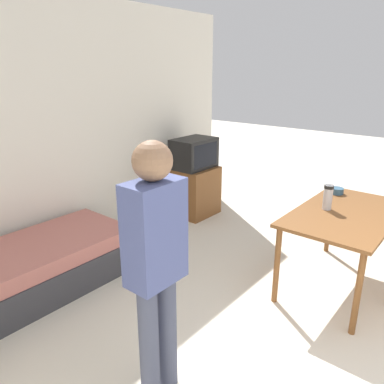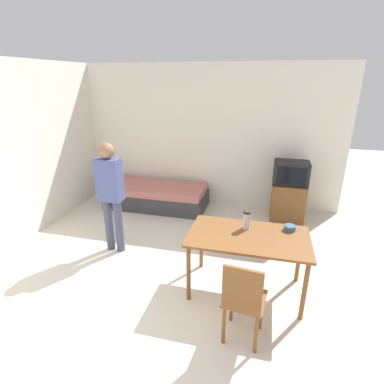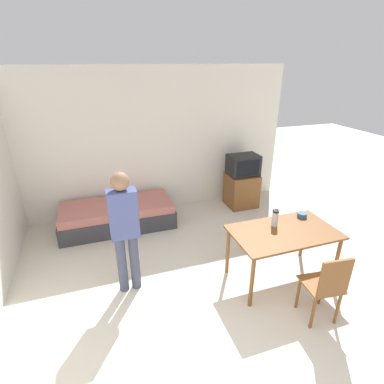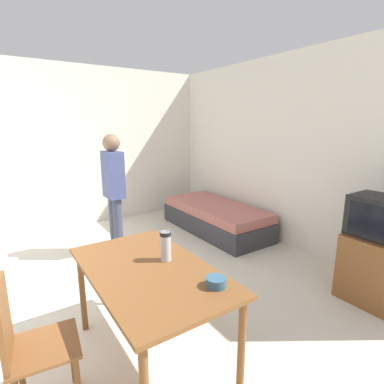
{
  "view_description": "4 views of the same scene",
  "coord_description": "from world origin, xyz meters",
  "px_view_note": "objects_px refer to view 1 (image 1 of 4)",
  "views": [
    {
      "loc": [
        -2.06,
        0.38,
        1.98
      ],
      "look_at": [
        0.3,
        2.32,
        0.95
      ],
      "focal_mm": 35.0,
      "sensor_mm": 36.0,
      "label": 1
    },
    {
      "loc": [
        1.34,
        -1.78,
        2.42
      ],
      "look_at": [
        0.33,
        2.21,
        0.85
      ],
      "focal_mm": 28.0,
      "sensor_mm": 36.0,
      "label": 2
    },
    {
      "loc": [
        -0.96,
        -1.47,
        2.76
      ],
      "look_at": [
        0.32,
        2.33,
        0.99
      ],
      "focal_mm": 28.0,
      "sensor_mm": 36.0,
      "label": 3
    },
    {
      "loc": [
        3.03,
        0.46,
        1.76
      ],
      "look_at": [
        0.19,
        2.35,
        0.97
      ],
      "focal_mm": 28.0,
      "sensor_mm": 36.0,
      "label": 4
    }
  ],
  "objects_px": {
    "person_standing": "(156,259)",
    "thermos_flask": "(328,196)",
    "daybed": "(27,271)",
    "mate_bowl": "(337,191)",
    "dining_table": "(345,220)",
    "tv": "(194,179)"
  },
  "relations": [
    {
      "from": "person_standing",
      "to": "mate_bowl",
      "type": "distance_m",
      "value": 2.43
    },
    {
      "from": "daybed",
      "to": "tv",
      "type": "distance_m",
      "value": 2.52
    },
    {
      "from": "daybed",
      "to": "person_standing",
      "type": "relative_size",
      "value": 1.21
    },
    {
      "from": "dining_table",
      "to": "mate_bowl",
      "type": "height_order",
      "value": "mate_bowl"
    },
    {
      "from": "dining_table",
      "to": "thermos_flask",
      "type": "distance_m",
      "value": 0.27
    },
    {
      "from": "thermos_flask",
      "to": "mate_bowl",
      "type": "bearing_deg",
      "value": 9.52
    },
    {
      "from": "dining_table",
      "to": "person_standing",
      "type": "relative_size",
      "value": 0.84
    },
    {
      "from": "person_standing",
      "to": "dining_table",
      "type": "bearing_deg",
      "value": -12.9
    },
    {
      "from": "daybed",
      "to": "thermos_flask",
      "type": "bearing_deg",
      "value": -46.25
    },
    {
      "from": "tv",
      "to": "thermos_flask",
      "type": "bearing_deg",
      "value": -106.44
    },
    {
      "from": "daybed",
      "to": "thermos_flask",
      "type": "distance_m",
      "value": 2.81
    },
    {
      "from": "tv",
      "to": "person_standing",
      "type": "bearing_deg",
      "value": -144.9
    },
    {
      "from": "tv",
      "to": "person_standing",
      "type": "height_order",
      "value": "person_standing"
    },
    {
      "from": "dining_table",
      "to": "mate_bowl",
      "type": "xyz_separation_m",
      "value": [
        0.46,
        0.25,
        0.11
      ]
    },
    {
      "from": "thermos_flask",
      "to": "mate_bowl",
      "type": "distance_m",
      "value": 0.52
    },
    {
      "from": "person_standing",
      "to": "thermos_flask",
      "type": "distance_m",
      "value": 1.94
    },
    {
      "from": "daybed",
      "to": "mate_bowl",
      "type": "relative_size",
      "value": 14.93
    },
    {
      "from": "daybed",
      "to": "person_standing",
      "type": "height_order",
      "value": "person_standing"
    },
    {
      "from": "person_standing",
      "to": "thermos_flask",
      "type": "height_order",
      "value": "person_standing"
    },
    {
      "from": "dining_table",
      "to": "tv",
      "type": "bearing_deg",
      "value": 75.78
    },
    {
      "from": "tv",
      "to": "mate_bowl",
      "type": "bearing_deg",
      "value": -93.04
    },
    {
      "from": "daybed",
      "to": "person_standing",
      "type": "distance_m",
      "value": 1.84
    }
  ]
}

